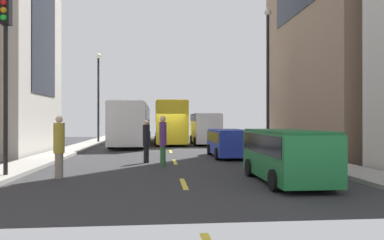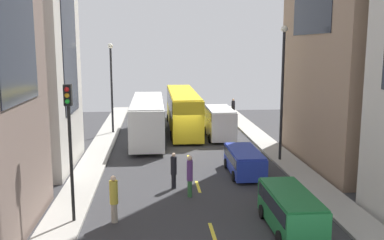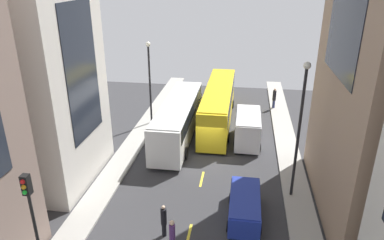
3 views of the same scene
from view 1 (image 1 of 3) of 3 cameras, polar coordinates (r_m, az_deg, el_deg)
name	(u,v)px [view 1 (image 1 of 3)]	position (r m, az deg, el deg)	size (l,w,h in m)	color
ground_plane	(169,148)	(26.38, -3.62, -4.44)	(38.75, 38.75, 0.00)	#333335
sidewalk_west	(78,148)	(26.96, -17.52, -4.18)	(1.82, 44.00, 0.15)	#9E9B93
sidewalk_east	(256,146)	(27.35, 10.09, -4.13)	(1.82, 44.00, 0.15)	#9E9B93
lane_stripe_1	(184,184)	(11.49, -1.31, -10.03)	(0.16, 2.00, 0.01)	yellow
lane_stripe_2	(175,162)	(17.42, -2.71, -6.64)	(0.16, 2.00, 0.01)	yellow
lane_stripe_3	(171,151)	(23.39, -3.39, -4.98)	(0.16, 2.00, 0.01)	yellow
lane_stripe_4	(168,145)	(29.37, -3.79, -3.99)	(0.16, 2.00, 0.01)	yellow
lane_stripe_5	(166,141)	(35.36, -4.06, -3.34)	(0.16, 2.00, 0.01)	yellow
lane_stripe_6	(165,138)	(41.35, -4.25, -2.87)	(0.16, 2.00, 0.01)	yellow
lane_stripe_7	(164,136)	(47.34, -4.39, -2.53)	(0.16, 2.00, 0.01)	yellow
city_bus_white	(132,121)	(30.05, -9.42, -0.08)	(2.81, 12.47, 3.35)	silver
streetcar_yellow	(169,119)	(33.92, -3.57, 0.11)	(2.70, 14.07, 3.59)	yellow
delivery_van_white	(205,127)	(30.03, 2.14, -1.03)	(2.25, 5.12, 2.58)	white
car_green_0	(286,152)	(12.04, 14.58, -4.84)	(1.88, 4.47, 1.68)	#1E7238
car_blue_1	(229,141)	(19.84, 5.81, -3.29)	(1.95, 4.47, 1.50)	#2338AD
pedestrian_waiting_curb	(163,139)	(15.77, -4.61, -2.99)	(0.31, 0.31, 2.20)	#336B38
pedestrian_crossing_mid	(220,127)	(38.98, 4.48, -1.15)	(0.37, 0.37, 2.15)	navy
pedestrian_crossing_near	(146,140)	(17.18, -7.23, -3.20)	(0.34, 0.34, 2.00)	black
pedestrian_walking_far	(59,145)	(13.25, -20.23, -3.76)	(0.37, 0.37, 2.15)	gray
traffic_light_near_corner	(5,52)	(13.96, -27.34, 9.48)	(0.32, 0.44, 5.99)	black
streetlamp_near	(98,88)	(33.02, -14.55, 4.87)	(0.44, 0.44, 7.79)	black
streetlamp_far	(268,66)	(23.39, 11.88, 8.34)	(0.44, 0.44, 8.86)	black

